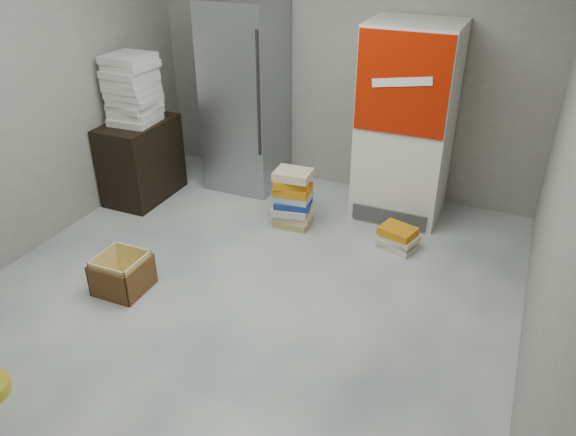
# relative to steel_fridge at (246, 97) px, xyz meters

# --- Properties ---
(ground) EXTENTS (5.00, 5.00, 0.00)m
(ground) POSITION_rel_steel_fridge_xyz_m (0.90, -2.13, -0.95)
(ground) COLOR silver
(ground) RESTS_ON ground
(room_shell) EXTENTS (4.04, 5.04, 2.82)m
(room_shell) POSITION_rel_steel_fridge_xyz_m (0.90, -2.13, 0.85)
(room_shell) COLOR gray
(room_shell) RESTS_ON ground
(steel_fridge) EXTENTS (0.70, 0.72, 1.90)m
(steel_fridge) POSITION_rel_steel_fridge_xyz_m (0.00, 0.00, 0.00)
(steel_fridge) COLOR #9EA1A6
(steel_fridge) RESTS_ON ground
(coke_cooler) EXTENTS (0.80, 0.73, 1.80)m
(coke_cooler) POSITION_rel_steel_fridge_xyz_m (1.65, -0.01, -0.05)
(coke_cooler) COLOR silver
(coke_cooler) RESTS_ON ground
(wood_shelf) EXTENTS (0.50, 0.80, 0.80)m
(wood_shelf) POSITION_rel_steel_fridge_xyz_m (-0.83, -0.73, -0.55)
(wood_shelf) COLOR black
(wood_shelf) RESTS_ON ground
(supply_box_stack) EXTENTS (0.44, 0.45, 0.65)m
(supply_box_stack) POSITION_rel_steel_fridge_xyz_m (-0.83, -0.73, 0.17)
(supply_box_stack) COLOR beige
(supply_box_stack) RESTS_ON wood_shelf
(phonebook_stack_main) EXTENTS (0.40, 0.36, 0.56)m
(phonebook_stack_main) POSITION_rel_steel_fridge_xyz_m (0.81, -0.68, -0.67)
(phonebook_stack_main) COLOR tan
(phonebook_stack_main) RESTS_ON ground
(phonebook_stack_side) EXTENTS (0.38, 0.31, 0.20)m
(phonebook_stack_side) POSITION_rel_steel_fridge_xyz_m (1.82, -0.69, -0.85)
(phonebook_stack_side) COLOR beige
(phonebook_stack_side) RESTS_ON ground
(cardboard_box) EXTENTS (0.37, 0.37, 0.30)m
(cardboard_box) POSITION_rel_steel_fridge_xyz_m (0.00, -2.15, -0.83)
(cardboard_box) COLOR yellow
(cardboard_box) RESTS_ON ground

